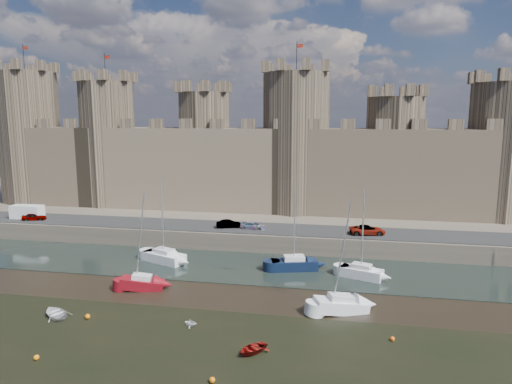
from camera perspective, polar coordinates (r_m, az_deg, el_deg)
ground at (r=35.57m, az=-7.18°, el=-21.81°), size 160.00×160.00×0.00m
water_channel at (r=56.81m, az=0.28°, el=-9.46°), size 160.00×12.00×0.08m
quay at (r=91.05m, az=4.33°, el=-1.51°), size 160.00×60.00×2.50m
road at (r=65.57m, az=1.85°, el=-4.61°), size 160.00×7.00×0.10m
castle at (r=77.87m, az=2.99°, el=4.41°), size 108.50×11.00×29.00m
car_0 at (r=78.63m, az=-25.99°, el=-2.80°), size 3.76×2.39×1.19m
car_1 at (r=66.07m, az=-3.39°, el=-4.02°), size 3.86×2.41×1.20m
car_2 at (r=65.29m, az=-0.40°, el=-4.23°), size 3.75×1.72×1.06m
car_3 at (r=64.03m, az=13.78°, el=-4.65°), size 5.11×2.99×1.34m
van at (r=80.30m, az=-26.70°, el=-2.27°), size 4.98×2.04×2.16m
sailboat_0 at (r=59.89m, az=-11.45°, el=-7.86°), size 6.20×4.26×10.80m
sailboat_1 at (r=56.03m, az=4.78°, el=-8.89°), size 5.88×3.50×11.05m
sailboat_2 at (r=54.57m, az=13.02°, el=-9.64°), size 5.15×3.41×10.37m
sailboat_4 at (r=51.47m, az=-14.04°, el=-10.93°), size 4.79×2.76×10.54m
sailboat_5 at (r=45.33m, az=10.55°, el=-13.64°), size 5.48×3.77×11.02m
dinghy_3 at (r=42.44m, az=-8.15°, el=-15.90°), size 1.37×1.23×0.65m
dinghy_4 at (r=37.98m, az=-0.46°, el=-19.07°), size 3.17×3.40×0.57m
dinghy_6 at (r=47.68m, az=-23.74°, el=-13.71°), size 3.84×3.61×0.65m
buoy_0 at (r=40.68m, az=-25.76°, el=-18.13°), size 0.43×0.43×0.43m
buoy_1 at (r=46.14m, az=-20.31°, el=-14.38°), size 0.49×0.49×0.49m
buoy_3 at (r=41.30m, az=16.68°, el=-17.16°), size 0.40×0.40×0.40m
buoy_4 at (r=34.57m, az=-5.50°, el=-22.36°), size 0.43×0.43×0.43m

